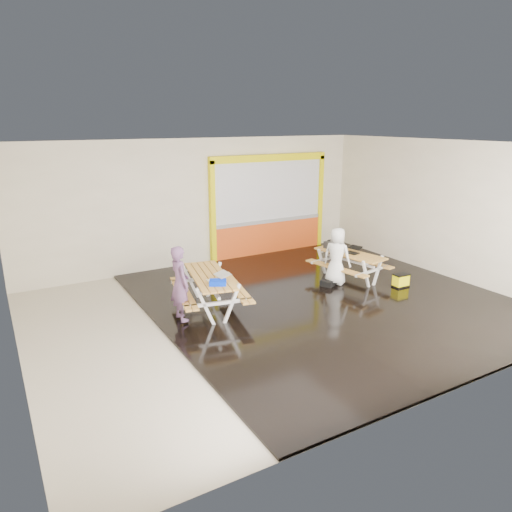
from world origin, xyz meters
TOP-DOWN VIEW (x-y plane):
  - room at (0.00, 0.00)m, footprint 10.02×8.02m
  - deck at (1.25, 0.00)m, footprint 7.50×7.98m
  - kiosk at (2.20, 3.93)m, footprint 3.88×0.16m
  - picnic_table_left at (-1.26, 0.68)m, footprint 1.78×2.29m
  - picnic_table_right at (2.64, 0.74)m, footprint 1.57×2.05m
  - person_left at (-2.03, 0.39)m, footprint 0.38×0.57m
  - person_right at (2.09, 0.59)m, footprint 0.72×0.81m
  - laptop_left at (-1.28, 0.21)m, footprint 0.42×0.38m
  - laptop_right at (2.71, 0.70)m, footprint 0.43×0.40m
  - blue_pouch at (-1.37, 0.04)m, footprint 0.40×0.36m
  - toolbox at (2.56, 1.39)m, footprint 0.41×0.24m
  - backpack at (2.90, 1.63)m, footprint 0.29×0.20m
  - dark_case at (1.90, 0.62)m, footprint 0.49×0.44m
  - fluke_bag at (3.35, -0.34)m, footprint 0.38×0.25m

SIDE VIEW (x-z plane):
  - deck at x=1.25m, z-range 0.00..0.05m
  - dark_case at x=1.90m, z-range 0.05..0.20m
  - fluke_bag at x=3.35m, z-range 0.04..0.37m
  - picnic_table_right at x=2.64m, z-range 0.20..0.94m
  - picnic_table_left at x=-1.26m, z-range 0.22..1.04m
  - backpack at x=2.90m, z-range 0.44..0.91m
  - person_right at x=2.09m, z-range 0.08..1.48m
  - laptop_right at x=2.71m, z-range 0.72..0.87m
  - toolbox at x=2.56m, z-range 0.72..0.94m
  - person_left at x=-2.03m, z-range 0.09..1.62m
  - blue_pouch at x=-1.37m, z-range 0.82..0.92m
  - laptop_left at x=-1.28m, z-range 0.79..0.96m
  - kiosk at x=2.20m, z-range -0.06..2.94m
  - room at x=0.00m, z-range -0.01..3.51m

